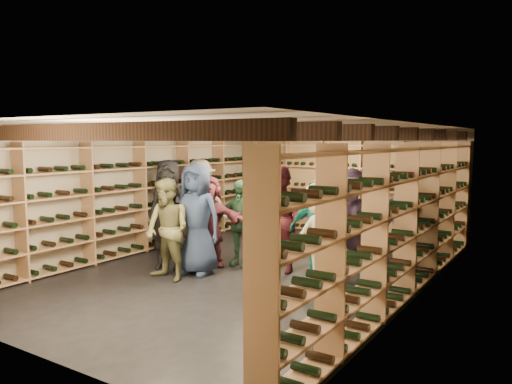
{
  "coord_description": "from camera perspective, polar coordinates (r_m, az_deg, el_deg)",
  "views": [
    {
      "loc": [
        4.54,
        -6.87,
        2.18
      ],
      "look_at": [
        -0.03,
        0.2,
        1.3
      ],
      "focal_mm": 35.0,
      "sensor_mm": 36.0,
      "label": 1
    }
  ],
  "objects": [
    {
      "name": "person_6",
      "position": [
        8.13,
        -6.81,
        -3.09
      ],
      "size": [
        0.95,
        0.68,
        1.81
      ],
      "primitive_type": "imported",
      "rotation": [
        0.0,
        0.0,
        0.12
      ],
      "color": "#212E4A",
      "rests_on": "ground"
    },
    {
      "name": "person_8",
      "position": [
        8.23,
        2.76,
        -3.08
      ],
      "size": [
        1.03,
        0.91,
        1.77
      ],
      "primitive_type": "imported",
      "rotation": [
        0.0,
        0.0,
        -0.33
      ],
      "color": "#45141A",
      "rests_on": "ground"
    },
    {
      "name": "person_3",
      "position": [
        7.16,
        7.26,
        -5.25
      ],
      "size": [
        1.1,
        0.73,
        1.58
      ],
      "primitive_type": "imported",
      "rotation": [
        0.0,
        0.0,
        -0.15
      ],
      "color": "beige",
      "rests_on": "ground"
    },
    {
      "name": "person_0",
      "position": [
        9.96,
        -9.92,
        -1.5
      ],
      "size": [
        1.03,
        0.85,
        1.8
      ],
      "primitive_type": "imported",
      "rotation": [
        0.0,
        0.0,
        -0.37
      ],
      "color": "black",
      "rests_on": "ground"
    },
    {
      "name": "person_5",
      "position": [
        8.65,
        -5.45,
        -3.31
      ],
      "size": [
        1.53,
        0.93,
        1.57
      ],
      "primitive_type": "imported",
      "rotation": [
        0.0,
        0.0,
        0.35
      ],
      "color": "brown",
      "rests_on": "ground"
    },
    {
      "name": "walls",
      "position": [
        8.29,
        -0.57,
        -0.8
      ],
      "size": [
        5.52,
        8.02,
        2.4
      ],
      "color": "tan",
      "rests_on": "ground"
    },
    {
      "name": "crate_stack_left",
      "position": [
        11.11,
        1.73,
        -3.11
      ],
      "size": [
        0.58,
        0.48,
        0.85
      ],
      "rotation": [
        0.0,
        0.0,
        0.35
      ],
      "color": "tan",
      "rests_on": "ground"
    },
    {
      "name": "person_11",
      "position": [
        8.11,
        10.74,
        -3.41
      ],
      "size": [
        1.69,
        0.88,
        1.74
      ],
      "primitive_type": "imported",
      "rotation": [
        0.0,
        0.0,
        0.23
      ],
      "color": "slate",
      "rests_on": "ground"
    },
    {
      "name": "person_4",
      "position": [
        7.7,
        7.02,
        -4.48
      ],
      "size": [
        0.94,
        0.44,
        1.58
      ],
      "primitive_type": "imported",
      "rotation": [
        0.0,
        0.0,
        0.06
      ],
      "color": "#137D6B",
      "rests_on": "ground"
    },
    {
      "name": "person_10",
      "position": [
        8.64,
        -1.8,
        -3.53
      ],
      "size": [
        0.92,
        0.48,
        1.5
      ],
      "primitive_type": "imported",
      "rotation": [
        0.0,
        0.0,
        0.13
      ],
      "color": "#25482B",
      "rests_on": "ground"
    },
    {
      "name": "wine_rack_right",
      "position": [
        7.23,
        16.71,
        -3.06
      ],
      "size": [
        0.32,
        7.5,
        2.15
      ],
      "color": "#A67A50",
      "rests_on": "ground"
    },
    {
      "name": "person_9",
      "position": [
        10.34,
        -6.39,
        -1.22
      ],
      "size": [
        1.31,
        1.02,
        1.78
      ],
      "primitive_type": "imported",
      "rotation": [
        0.0,
        0.0,
        0.35
      ],
      "color": "#A8A699",
      "rests_on": "ground"
    },
    {
      "name": "person_2",
      "position": [
        7.84,
        -10.07,
        -4.25
      ],
      "size": [
        0.85,
        0.7,
        1.6
      ],
      "primitive_type": "imported",
      "rotation": [
        0.0,
        0.0,
        -0.13
      ],
      "color": "brown",
      "rests_on": "ground"
    },
    {
      "name": "person_1",
      "position": [
        8.51,
        -10.07,
        -2.83
      ],
      "size": [
        0.76,
        0.65,
        1.78
      ],
      "primitive_type": "imported",
      "rotation": [
        0.0,
        0.0,
        0.4
      ],
      "color": "black",
      "rests_on": "ground"
    },
    {
      "name": "crate_loose",
      "position": [
        9.89,
        16.4,
        -6.49
      ],
      "size": [
        0.59,
        0.5,
        0.17
      ],
      "primitive_type": "cube",
      "rotation": [
        0.0,
        0.0,
        -0.42
      ],
      "color": "tan",
      "rests_on": "ground"
    },
    {
      "name": "person_12",
      "position": [
        8.61,
        16.59,
        -3.18
      ],
      "size": [
        0.96,
        0.78,
        1.69
      ],
      "primitive_type": "imported",
      "rotation": [
        0.0,
        0.0,
        0.33
      ],
      "color": "#343337",
      "rests_on": "ground"
    },
    {
      "name": "ground",
      "position": [
        8.52,
        -0.56,
        -8.84
      ],
      "size": [
        8.0,
        8.0,
        0.0
      ],
      "primitive_type": "plane",
      "color": "black",
      "rests_on": "ground"
    },
    {
      "name": "person_7",
      "position": [
        8.59,
        7.33,
        -3.43
      ],
      "size": [
        0.66,
        0.54,
        1.57
      ],
      "primitive_type": "imported",
      "rotation": [
        0.0,
        0.0,
        -0.33
      ],
      "color": "gray",
      "rests_on": "ground"
    },
    {
      "name": "ceiling_joists",
      "position": [
        8.24,
        -0.57,
        6.54
      ],
      "size": [
        5.4,
        7.12,
        0.18
      ],
      "color": "black",
      "rests_on": "ground"
    },
    {
      "name": "wine_rack_left",
      "position": [
        9.95,
        -13.02,
        -0.55
      ],
      "size": [
        0.32,
        7.5,
        2.15
      ],
      "color": "#A67A50",
      "rests_on": "ground"
    },
    {
      "name": "ceiling",
      "position": [
        8.24,
        -0.58,
        7.51
      ],
      "size": [
        5.5,
        8.0,
        0.01
      ],
      "primitive_type": "cube",
      "color": "beige",
      "rests_on": "walls"
    },
    {
      "name": "wine_rack_back",
      "position": [
        11.68,
        9.85,
        0.47
      ],
      "size": [
        4.7,
        0.3,
        2.15
      ],
      "color": "#A67A50",
      "rests_on": "ground"
    },
    {
      "name": "crate_stack_right",
      "position": [
        9.27,
        10.12,
        -5.56
      ],
      "size": [
        0.55,
        0.41,
        0.68
      ],
      "rotation": [
        0.0,
        0.0,
        -0.18
      ],
      "color": "tan",
      "rests_on": "ground"
    }
  ]
}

